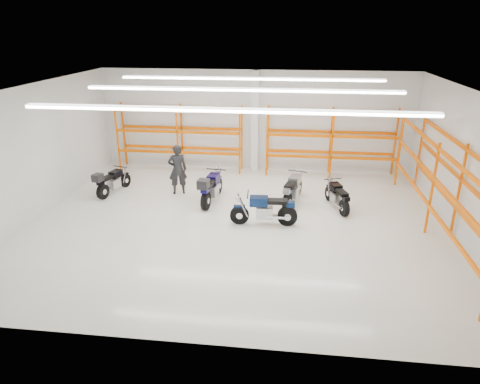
# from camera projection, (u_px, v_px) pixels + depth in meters

# --- Properties ---
(ground) EXTENTS (14.00, 14.00, 0.00)m
(ground) POSITION_uv_depth(u_px,v_px,m) (239.00, 223.00, 14.58)
(ground) COLOR silver
(ground) RESTS_ON ground
(room_shell) EXTENTS (14.02, 12.02, 4.51)m
(room_shell) POSITION_uv_depth(u_px,v_px,m) (239.00, 128.00, 13.40)
(room_shell) COLOR silver
(room_shell) RESTS_ON ground
(motorcycle_main) EXTENTS (2.27, 0.75, 1.11)m
(motorcycle_main) POSITION_uv_depth(u_px,v_px,m) (267.00, 210.00, 14.26)
(motorcycle_main) COLOR black
(motorcycle_main) RESTS_ON ground
(motorcycle_back_a) EXTENTS (0.90, 2.03, 1.06)m
(motorcycle_back_a) POSITION_uv_depth(u_px,v_px,m) (111.00, 182.00, 16.88)
(motorcycle_back_a) COLOR black
(motorcycle_back_a) RESTS_ON ground
(motorcycle_back_b) EXTENTS (0.78, 2.39, 1.23)m
(motorcycle_back_b) POSITION_uv_depth(u_px,v_px,m) (211.00, 189.00, 15.99)
(motorcycle_back_b) COLOR black
(motorcycle_back_b) RESTS_ON ground
(motorcycle_back_c) EXTENTS (0.94, 2.21, 1.10)m
(motorcycle_back_c) POSITION_uv_depth(u_px,v_px,m) (292.00, 190.00, 16.01)
(motorcycle_back_c) COLOR black
(motorcycle_back_c) RESTS_ON ground
(motorcycle_back_d) EXTENTS (0.85, 1.95, 0.98)m
(motorcycle_back_d) POSITION_uv_depth(u_px,v_px,m) (338.00, 197.00, 15.53)
(motorcycle_back_d) COLOR black
(motorcycle_back_d) RESTS_ON ground
(standing_man) EXTENTS (0.85, 0.69, 2.00)m
(standing_man) POSITION_uv_depth(u_px,v_px,m) (178.00, 169.00, 16.79)
(standing_man) COLOR black
(standing_man) RESTS_ON ground
(structural_column) EXTENTS (0.32, 0.32, 4.50)m
(structural_column) POSITION_uv_depth(u_px,v_px,m) (255.00, 122.00, 19.14)
(structural_column) COLOR white
(structural_column) RESTS_ON ground
(pallet_racking_back_left) EXTENTS (5.67, 0.87, 3.00)m
(pallet_racking_back_left) POSITION_uv_depth(u_px,v_px,m) (179.00, 132.00, 19.37)
(pallet_racking_back_left) COLOR #EC5B00
(pallet_racking_back_left) RESTS_ON ground
(pallet_racking_back_right) EXTENTS (5.67, 0.87, 3.00)m
(pallet_racking_back_right) POSITION_uv_depth(u_px,v_px,m) (332.00, 136.00, 18.62)
(pallet_racking_back_right) COLOR #EC5B00
(pallet_racking_back_right) RESTS_ON ground
(pallet_racking_side) EXTENTS (0.87, 9.07, 3.00)m
(pallet_racking_side) POSITION_uv_depth(u_px,v_px,m) (447.00, 181.00, 13.20)
(pallet_racking_side) COLOR #EC5B00
(pallet_racking_side) RESTS_ON ground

